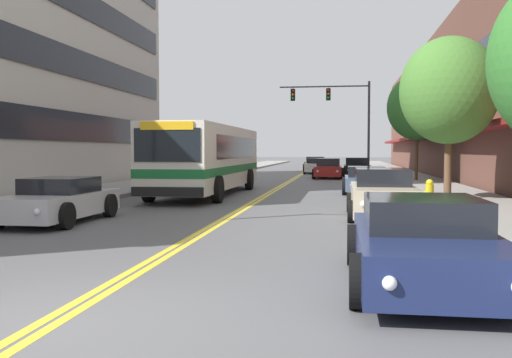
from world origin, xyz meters
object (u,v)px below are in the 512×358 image
car_white_moving_lead (317,166)px  car_black_parked_right_mid (357,168)px  car_slate_blue_parked_right_end (366,181)px  car_beige_moving_second (315,164)px  street_tree_right_far (417,107)px  car_silver_parked_left_near (58,201)px  traffic_signal_mast (339,109)px  car_red_moving_third (328,169)px  street_tree_right_mid (449,91)px  fire_hydrant (429,193)px  car_navy_parked_right_foreground (423,244)px  city_bus (208,156)px  car_champagne_parked_right_far (382,195)px

car_white_moving_lead → car_black_parked_right_mid: bearing=-59.9°
car_slate_blue_parked_right_end → car_beige_moving_second: car_beige_moving_second is taller
car_black_parked_right_mid → car_beige_moving_second: car_black_parked_right_mid is taller
car_slate_blue_parked_right_end → street_tree_right_far: bearing=70.0°
car_silver_parked_left_near → traffic_signal_mast: (7.22, 30.12, 4.55)m
car_silver_parked_left_near → car_red_moving_third: car_red_moving_third is taller
car_slate_blue_parked_right_end → street_tree_right_mid: size_ratio=0.72×
traffic_signal_mast → fire_hydrant: 26.31m
car_black_parked_right_mid → fire_hydrant: size_ratio=5.09×
car_slate_blue_parked_right_end → car_red_moving_third: bearing=98.3°
car_silver_parked_left_near → car_beige_moving_second: (4.96, 40.84, 0.05)m
car_beige_moving_second → car_red_moving_third: size_ratio=0.94×
traffic_signal_mast → street_tree_right_mid: 23.38m
car_silver_parked_left_near → car_beige_moving_second: size_ratio=0.99×
car_red_moving_third → traffic_signal_mast: 6.47m
car_slate_blue_parked_right_end → car_red_moving_third: size_ratio=0.89×
car_slate_blue_parked_right_end → fire_hydrant: car_slate_blue_parked_right_end is taller
car_navy_parked_right_foreground → car_red_moving_third: 31.47m
car_beige_moving_second → street_tree_right_far: bearing=-70.8°
traffic_signal_mast → street_tree_right_far: bearing=-63.1°
city_bus → street_tree_right_far: street_tree_right_far is taller
city_bus → car_beige_moving_second: city_bus is taller
car_silver_parked_left_near → street_tree_right_far: street_tree_right_far is taller
car_beige_moving_second → fire_hydrant: (5.27, -36.47, -0.04)m
fire_hydrant → city_bus: bearing=146.1°
car_black_parked_right_mid → fire_hydrant: 23.90m
car_beige_moving_second → traffic_signal_mast: bearing=-78.1°
car_white_moving_lead → street_tree_right_mid: (5.89, -26.63, 3.45)m
car_beige_moving_second → car_red_moving_third: (1.59, -15.34, 0.01)m
car_navy_parked_right_foreground → car_black_parked_right_mid: 34.11m
city_bus → street_tree_right_mid: size_ratio=2.02×
car_black_parked_right_mid → street_tree_right_mid: street_tree_right_mid is taller
traffic_signal_mast → fire_hydrant: traffic_signal_mast is taller
car_silver_parked_left_near → traffic_signal_mast: bearing=76.5°
car_red_moving_third → street_tree_right_mid: street_tree_right_mid is taller
traffic_signal_mast → car_slate_blue_parked_right_end: bearing=-85.8°
car_white_moving_lead → traffic_signal_mast: bearing=-63.0°
car_champagne_parked_right_far → street_tree_right_mid: 6.41m
car_black_parked_right_mid → car_red_moving_third: 3.39m
street_tree_right_mid → car_slate_blue_parked_right_end: bearing=120.2°
car_champagne_parked_right_far → car_white_moving_lead: size_ratio=0.95×
car_slate_blue_parked_right_end → street_tree_right_far: size_ratio=0.67×
car_white_moving_lead → traffic_signal_mast: size_ratio=0.66×
car_white_moving_lead → car_red_moving_third: bearing=-81.9°
car_beige_moving_second → car_silver_parked_left_near: bearing=-96.9°
car_silver_parked_left_near → car_red_moving_third: 26.33m
street_tree_right_mid → street_tree_right_far: 13.81m
car_champagne_parked_right_far → street_tree_right_far: size_ratio=0.71×
car_silver_parked_left_near → street_tree_right_far: 24.36m
city_bus → street_tree_right_mid: (9.55, -2.99, 2.39)m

